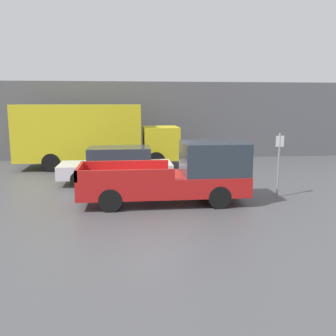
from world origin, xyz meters
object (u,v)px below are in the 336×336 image
(pickup_truck, at_px, (180,175))
(parking_sign, at_px, (279,161))
(delivery_truck, at_px, (91,134))
(car, at_px, (117,165))

(pickup_truck, xyz_separation_m, parking_sign, (3.70, 0.32, 0.36))
(pickup_truck, relative_size, delivery_truck, 0.67)
(pickup_truck, height_order, parking_sign, parking_sign)
(pickup_truck, xyz_separation_m, car, (-2.24, 3.61, -0.19))
(pickup_truck, bearing_deg, delivery_truck, 115.64)
(car, xyz_separation_m, parking_sign, (5.94, -3.29, 0.55))
(parking_sign, bearing_deg, car, 150.99)
(car, xyz_separation_m, delivery_truck, (-1.44, 4.06, 1.00))
(parking_sign, bearing_deg, pickup_truck, -175.10)
(delivery_truck, distance_m, parking_sign, 10.43)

